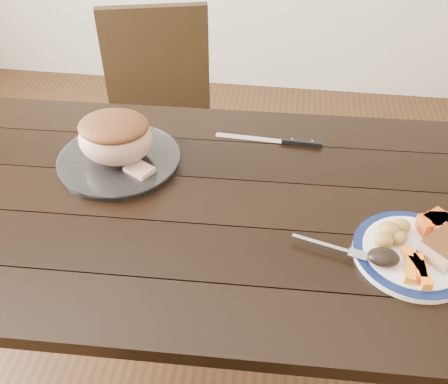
# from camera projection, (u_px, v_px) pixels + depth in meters

# --- Properties ---
(ground) EXTENTS (4.00, 4.00, 0.00)m
(ground) POSITION_uv_depth(u_px,v_px,m) (203.00, 356.00, 1.79)
(ground) COLOR #472B16
(ground) RESTS_ON ground
(dining_table) EXTENTS (1.63, 0.95, 0.75)m
(dining_table) POSITION_uv_depth(u_px,v_px,m) (196.00, 224.00, 1.36)
(dining_table) COLOR black
(dining_table) RESTS_ON ground
(chair_far) EXTENTS (0.51, 0.52, 0.93)m
(chair_far) POSITION_uv_depth(u_px,v_px,m) (161.00, 116.00, 2.03)
(chair_far) COLOR black
(chair_far) RESTS_ON ground
(dinner_plate) EXTENTS (0.27, 0.27, 0.02)m
(dinner_plate) POSITION_uv_depth(u_px,v_px,m) (412.00, 254.00, 1.14)
(dinner_plate) COLOR white
(dinner_plate) RESTS_ON dining_table
(plate_rim) EXTENTS (0.27, 0.27, 0.02)m
(plate_rim) POSITION_uv_depth(u_px,v_px,m) (413.00, 252.00, 1.14)
(plate_rim) COLOR #0C1740
(plate_rim) RESTS_ON dinner_plate
(serving_platter) EXTENTS (0.33, 0.33, 0.02)m
(serving_platter) POSITION_uv_depth(u_px,v_px,m) (119.00, 161.00, 1.41)
(serving_platter) COLOR white
(serving_platter) RESTS_ON dining_table
(pork_slice) EXTENTS (0.12, 0.12, 0.04)m
(pork_slice) POSITION_uv_depth(u_px,v_px,m) (444.00, 248.00, 1.11)
(pork_slice) COLOR tan
(pork_slice) RESTS_ON dinner_plate
(roasted_potatoes) EXTENTS (0.09, 0.09, 0.04)m
(roasted_potatoes) POSITION_uv_depth(u_px,v_px,m) (392.00, 233.00, 1.15)
(roasted_potatoes) COLOR gold
(roasted_potatoes) RESTS_ON dinner_plate
(carrot_batons) EXTENTS (0.06, 0.11, 0.02)m
(carrot_batons) POSITION_uv_depth(u_px,v_px,m) (416.00, 268.00, 1.08)
(carrot_batons) COLOR orange
(carrot_batons) RESTS_ON dinner_plate
(pumpkin_wedges) EXTENTS (0.10, 0.09, 0.04)m
(pumpkin_wedges) POSITION_uv_depth(u_px,v_px,m) (438.00, 225.00, 1.17)
(pumpkin_wedges) COLOR #F0551A
(pumpkin_wedges) RESTS_ON dinner_plate
(dark_mushroom) EXTENTS (0.07, 0.05, 0.03)m
(dark_mushroom) POSITION_uv_depth(u_px,v_px,m) (384.00, 257.00, 1.10)
(dark_mushroom) COLOR black
(dark_mushroom) RESTS_ON dinner_plate
(fork) EXTENTS (0.18, 0.06, 0.00)m
(fork) POSITION_uv_depth(u_px,v_px,m) (336.00, 248.00, 1.14)
(fork) COLOR silver
(fork) RESTS_ON dinner_plate
(roast_joint) EXTENTS (0.20, 0.18, 0.13)m
(roast_joint) POSITION_uv_depth(u_px,v_px,m) (116.00, 139.00, 1.36)
(roast_joint) COLOR tan
(roast_joint) RESTS_ON serving_platter
(cut_slice) EXTENTS (0.09, 0.08, 0.02)m
(cut_slice) POSITION_uv_depth(u_px,v_px,m) (140.00, 170.00, 1.35)
(cut_slice) COLOR tan
(cut_slice) RESTS_ON serving_platter
(carving_knife) EXTENTS (0.32, 0.04, 0.01)m
(carving_knife) POSITION_uv_depth(u_px,v_px,m) (289.00, 141.00, 1.49)
(carving_knife) COLOR silver
(carving_knife) RESTS_ON dining_table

